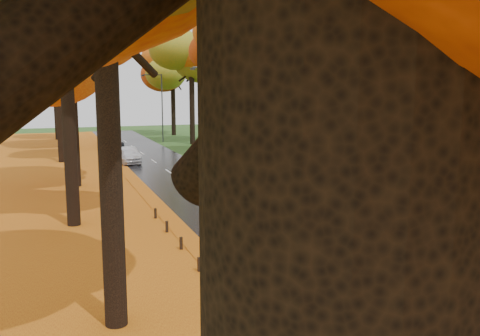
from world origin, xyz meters
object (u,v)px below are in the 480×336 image
car_white (127,156)px  streetlamp_far (160,102)px  car_dark (111,142)px  streetlamp_mid (218,109)px  bus (259,183)px  streetlamp_near (399,132)px  car_silver (128,155)px

car_white → streetlamp_far: bearing=59.2°
car_white → car_dark: car_dark is taller
streetlamp_mid → bus: size_ratio=0.70×
streetlamp_far → bus: bearing=-94.0°
streetlamp_near → car_white: size_ratio=2.12×
car_silver → car_dark: bearing=84.1°
car_white → car_silver: 0.69m
streetlamp_mid → streetlamp_far: same height
streetlamp_near → car_dark: bearing=99.1°
car_silver → bus: bearing=-86.8°
car_white → streetlamp_mid: bearing=-51.0°
bus → car_dark: bus is taller
bus → car_silver: bearing=100.4°
car_white → car_dark: size_ratio=0.83×
streetlamp_far → streetlamp_mid: bearing=-90.0°
streetlamp_mid → car_dark: streetlamp_mid is taller
streetlamp_mid → car_silver: 9.55m
streetlamp_far → car_silver: streetlamp_far is taller
car_dark → streetlamp_near: bearing=-89.8°
streetlamp_near → streetlamp_far: (0.00, 44.00, 0.00)m
streetlamp_mid → car_dark: size_ratio=1.76×
car_white → car_dark: (-0.01, 12.05, 0.01)m
bus → streetlamp_near: bearing=-71.1°
streetlamp_mid → bus: streetlamp_mid is taller
streetlamp_near → car_silver: (-6.13, 28.12, -4.02)m
bus → car_white: size_ratio=3.02×
streetlamp_far → car_dark: (-6.30, -4.49, -4.02)m
streetlamp_mid → car_dark: bearing=109.8°
streetlamp_mid → bus: bearing=-99.9°
streetlamp_near → car_white: bearing=102.9°
streetlamp_near → bus: (-2.53, 7.57, -3.10)m
car_silver → car_dark: car_dark is taller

